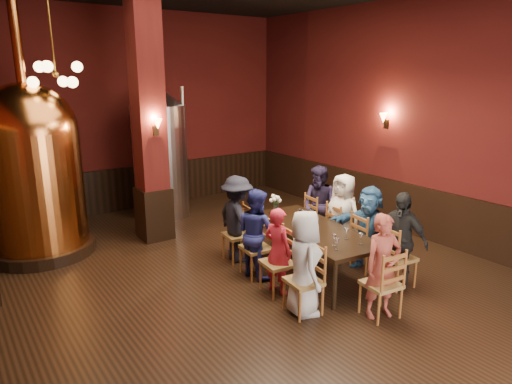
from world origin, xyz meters
TOP-DOWN VIEW (x-y plane):
  - room at (0.00, 0.00)m, footprint 10.00×10.02m
  - wainscot_right at (3.96, 0.00)m, footprint 0.08×9.90m
  - wainscot_back at (0.00, 4.96)m, footprint 7.90×0.08m
  - column at (-0.30, 2.80)m, footprint 0.58×0.58m
  - pendant_cluster at (-1.80, 2.90)m, footprint 0.90×0.90m
  - sconce_wall at (3.90, 0.80)m, footprint 0.20×0.20m
  - sconce_column at (-0.30, 2.50)m, footprint 0.20×0.20m
  - dining_table at (1.13, -0.15)m, footprint 1.28×2.50m
  - chair_0 at (0.17, -1.04)m, footprint 0.51×0.51m
  - person_0 at (0.17, -1.04)m, footprint 0.68×0.82m
  - chair_1 at (0.25, -0.38)m, footprint 0.51×0.51m
  - person_1 at (0.25, -0.38)m, footprint 0.39×0.52m
  - chair_2 at (0.33, 0.28)m, footprint 0.51×0.51m
  - person_2 at (0.33, 0.28)m, footprint 0.42×0.72m
  - chair_3 at (0.41, 0.94)m, footprint 0.51×0.51m
  - person_3 at (0.41, 0.94)m, footprint 0.58×0.97m
  - chair_4 at (1.86, -1.25)m, footprint 0.51×0.51m
  - person_4 at (1.86, -1.25)m, footprint 0.52×0.91m
  - chair_5 at (1.94, -0.58)m, footprint 0.51×0.51m
  - person_5 at (1.94, -0.58)m, footprint 0.68×1.36m
  - chair_6 at (2.02, 0.07)m, footprint 0.51×0.51m
  - person_6 at (2.02, 0.07)m, footprint 0.55×0.77m
  - chair_7 at (2.10, 0.74)m, footprint 0.51×0.51m
  - person_7 at (2.10, 0.74)m, footprint 0.51×0.78m
  - chair_8 at (0.94, -1.69)m, footprint 0.51×0.51m
  - person_8 at (0.94, -1.69)m, footprint 0.59×0.47m
  - copper_kettle at (-2.26, 3.23)m, footprint 1.81×1.81m
  - steel_vessel at (0.42, 4.04)m, footprint 1.46×1.46m
  - rose_vase at (1.09, 0.77)m, footprint 0.21×0.21m
  - wine_glass_0 at (1.19, -0.80)m, footprint 0.07×0.07m
  - wine_glass_1 at (1.25, 0.32)m, footprint 0.07×0.07m
  - wine_glass_2 at (0.78, -1.02)m, footprint 0.07×0.07m
  - wine_glass_3 at (1.21, -1.07)m, footprint 0.07×0.07m
  - wine_glass_4 at (0.98, -0.09)m, footprint 0.07×0.07m
  - wine_glass_5 at (1.38, 0.16)m, footprint 0.07×0.07m
  - wine_glass_6 at (1.13, -0.02)m, footprint 0.07×0.07m
  - wine_glass_7 at (1.11, -0.06)m, footprint 0.07×0.07m
  - wine_glass_8 at (1.27, 0.23)m, footprint 0.07×0.07m
  - wine_glass_9 at (0.86, -0.89)m, footprint 0.07×0.07m

SIDE VIEW (x-z plane):
  - chair_0 at x=0.17m, z-range 0.00..0.92m
  - chair_1 at x=0.25m, z-range 0.00..0.92m
  - chair_2 at x=0.33m, z-range 0.00..0.92m
  - chair_3 at x=0.41m, z-range 0.00..0.92m
  - chair_4 at x=1.86m, z-range 0.00..0.92m
  - chair_5 at x=1.94m, z-range 0.00..0.92m
  - chair_6 at x=2.02m, z-range 0.00..0.92m
  - chair_7 at x=2.10m, z-range 0.00..0.92m
  - chair_8 at x=0.94m, z-range 0.00..0.92m
  - wainscot_right at x=3.96m, z-range 0.00..1.00m
  - wainscot_back at x=0.00m, z-range 0.00..1.00m
  - person_1 at x=0.25m, z-range 0.00..1.29m
  - dining_table at x=1.13m, z-range 0.31..1.06m
  - person_5 at x=1.94m, z-range 0.00..1.40m
  - person_8 at x=0.94m, z-range 0.00..1.41m
  - person_2 at x=0.33m, z-range 0.00..1.42m
  - person_0 at x=0.17m, z-range 0.00..1.43m
  - person_4 at x=1.86m, z-range 0.00..1.47m
  - person_6 at x=2.02m, z-range 0.00..1.47m
  - person_7 at x=2.10m, z-range 0.00..1.48m
  - person_3 at x=0.41m, z-range 0.00..1.48m
  - wine_glass_0 at x=1.19m, z-range 0.75..0.92m
  - wine_glass_1 at x=1.25m, z-range 0.75..0.92m
  - wine_glass_2 at x=0.78m, z-range 0.75..0.92m
  - wine_glass_3 at x=1.21m, z-range 0.75..0.92m
  - wine_glass_4 at x=0.98m, z-range 0.75..0.92m
  - wine_glass_5 at x=1.38m, z-range 0.75..0.92m
  - wine_glass_6 at x=1.13m, z-range 0.75..0.92m
  - wine_glass_7 at x=1.11m, z-range 0.75..0.92m
  - wine_glass_8 at x=1.27m, z-range 0.75..0.92m
  - wine_glass_9 at x=0.86m, z-range 0.75..0.92m
  - rose_vase at x=1.09m, z-range 0.80..1.16m
  - steel_vessel at x=0.42m, z-range 0.00..2.84m
  - copper_kettle at x=-2.26m, z-range -0.57..3.66m
  - sconce_wall at x=3.90m, z-range 2.02..2.38m
  - sconce_column at x=-0.30m, z-range 2.02..2.38m
  - room at x=0.00m, z-range 0.00..4.50m
  - column at x=-0.30m, z-range 0.00..4.50m
  - pendant_cluster at x=-1.80m, z-range 2.25..3.95m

